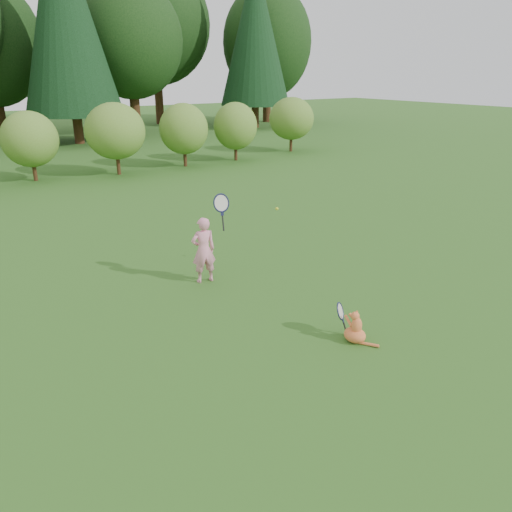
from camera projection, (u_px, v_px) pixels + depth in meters
ground at (273, 312)px, 8.20m from camera, size 100.00×100.00×0.00m
shrub_row at (65, 140)px, 17.89m from camera, size 28.00×3.00×2.80m
child at (204, 249)px, 9.19m from camera, size 0.73×0.49×1.86m
cat at (355, 326)px, 7.26m from camera, size 0.38×0.71×0.66m
tennis_ball at (277, 209)px, 9.63m from camera, size 0.06×0.06×0.06m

